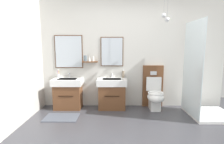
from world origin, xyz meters
TOP-DOWN VIEW (x-y plane):
  - wall_back at (-0.01, 1.74)m, footprint 4.45×0.53m
  - bath_mat at (-1.46, 0.92)m, footprint 0.68×0.44m
  - vanity_sink_left at (-1.46, 1.50)m, footprint 0.68×0.45m
  - tap_on_left_sink at (-1.46, 1.65)m, footprint 0.03×0.13m
  - vanity_sink_right at (-0.44, 1.50)m, footprint 0.68×0.45m
  - tap_on_right_sink at (-0.44, 1.65)m, footprint 0.03×0.13m
  - toilet at (0.55, 1.48)m, footprint 0.48×0.62m
  - toothbrush_cup at (-1.72, 1.64)m, footprint 0.07×0.07m
  - soap_dispenser at (-0.17, 1.65)m, footprint 0.06×0.06m
  - shower_tray at (1.46, 1.07)m, footprint 0.88×0.85m

SIDE VIEW (x-z plane):
  - bath_mat at x=-1.46m, z-range 0.00..0.01m
  - vanity_sink_left at x=-1.46m, z-range 0.02..0.72m
  - vanity_sink_right at x=-0.44m, z-range 0.02..0.72m
  - toilet at x=0.55m, z-range -0.12..0.88m
  - shower_tray at x=1.46m, z-range -0.55..1.40m
  - toothbrush_cup at x=-1.72m, z-range 0.66..0.86m
  - tap_on_left_sink at x=-1.46m, z-range 0.72..0.83m
  - tap_on_right_sink at x=-0.44m, z-range 0.72..0.83m
  - soap_dispenser at x=-0.17m, z-range 0.69..0.89m
  - wall_back at x=-0.01m, z-range 0.00..2.75m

